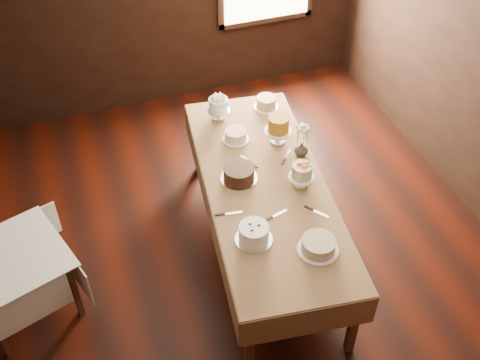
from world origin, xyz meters
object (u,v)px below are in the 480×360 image
object	(u,v)px
cake_chocolate	(239,174)
flower_vase	(301,149)
cake_cream	(318,246)
cake_server_e	(234,213)
cake_server_a	(280,213)
cake_speckled	(266,103)
display_table	(265,189)
cake_meringue	(219,109)
cake_swirl	(254,234)
cake_server_d	(288,154)
cake_flowers	(301,176)
side_table	(13,263)
cake_server_b	(321,214)
cake_caramel	(278,131)
cake_lattice	(236,136)
cake_server_c	(246,159)

from	to	relation	value
cake_chocolate	flower_vase	xyz separation A→B (m)	(0.67, 0.12, 0.01)
cake_cream	cake_server_e	distance (m)	0.80
cake_server_a	cake_speckled	bearing A→B (deg)	57.83
display_table	cake_meringue	world-z (taller)	cake_meringue
cake_swirl	cake_server_d	size ratio (longest dim) A/B	1.35
cake_speckled	cake_swirl	xyz separation A→B (m)	(-0.76, -1.69, 0.02)
cake_swirl	cake_flowers	bearing A→B (deg)	37.33
cake_swirl	cake_cream	distance (m)	0.53
side_table	cake_swirl	bearing A→B (deg)	-17.09
side_table	cake_server_a	world-z (taller)	cake_server_a
cake_meringue	cake_server_b	bearing A→B (deg)	-75.29
display_table	flower_vase	distance (m)	0.56
cake_caramel	cake_server_d	size ratio (longest dim) A/B	1.27
cake_caramel	flower_vase	distance (m)	0.30
display_table	cake_server_e	distance (m)	0.46
cake_speckled	cake_server_a	xyz separation A→B (m)	(-0.44, -1.48, -0.05)
cake_server_a	side_table	bearing A→B (deg)	154.81
display_table	cake_chocolate	xyz separation A→B (m)	(-0.20, 0.15, 0.13)
cake_cream	cake_swirl	bearing A→B (deg)	148.67
cake_flowers	cake_server_b	size ratio (longest dim) A/B	1.01
cake_lattice	cake_swirl	distance (m)	1.31
cake_lattice	cake_server_e	bearing A→B (deg)	-109.78
cake_server_c	cake_server_e	world-z (taller)	same
cake_flowers	flower_vase	bearing A→B (deg)	66.30
display_table	cake_swirl	world-z (taller)	cake_swirl
cake_server_c	flower_vase	distance (m)	0.54
side_table	flower_vase	distance (m)	2.75
cake_caramel	cake_flowers	world-z (taller)	cake_caramel
cake_lattice	cake_server_d	size ratio (longest dim) A/B	1.23
cake_flowers	cake_server_d	distance (m)	0.45
cake_meringue	cake_server_c	size ratio (longest dim) A/B	1.04
cake_chocolate	flower_vase	bearing A→B (deg)	10.48
cake_meringue	display_table	bearing A→B (deg)	-84.78
display_table	cake_flowers	distance (m)	0.36
cake_server_d	cake_cream	bearing A→B (deg)	-148.84
display_table	cake_server_d	size ratio (longest dim) A/B	11.88
cake_lattice	cake_server_e	xyz separation A→B (m)	(-0.34, -0.94, -0.04)
cake_cream	cake_server_d	bearing A→B (deg)	78.95
cake_lattice	cake_swirl	xyz separation A→B (m)	(-0.28, -1.28, 0.03)
cake_chocolate	cake_server_e	size ratio (longest dim) A/B	1.42
cake_speckled	cake_server_c	world-z (taller)	cake_speckled
cake_server_d	flower_vase	xyz separation A→B (m)	(0.11, -0.05, 0.07)
display_table	flower_vase	world-z (taller)	flower_vase
cake_server_c	cake_flowers	bearing A→B (deg)	-167.71
cake_flowers	cake_swirl	world-z (taller)	cake_flowers
cake_server_b	cake_server_e	bearing A→B (deg)	-147.11
cake_meringue	cake_caramel	xyz separation A→B (m)	(0.43, -0.55, 0.02)
cake_server_a	cake_server_b	bearing A→B (deg)	-35.56
cake_cream	cake_server_e	xyz separation A→B (m)	(-0.51, 0.62, -0.05)
flower_vase	side_table	bearing A→B (deg)	-174.31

